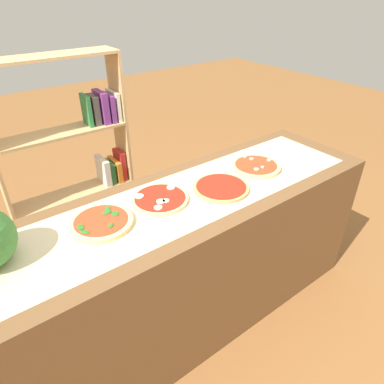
{
  "coord_description": "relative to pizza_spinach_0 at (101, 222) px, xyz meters",
  "views": [
    {
      "loc": [
        -0.9,
        -1.19,
        1.83
      ],
      "look_at": [
        0.0,
        0.0,
        0.9
      ],
      "focal_mm": 32.2,
      "sensor_mm": 36.0,
      "label": 1
    }
  ],
  "objects": [
    {
      "name": "bookshelf",
      "position": [
        0.29,
        0.99,
        -0.23
      ],
      "size": [
        0.88,
        0.23,
        1.45
      ],
      "color": "tan",
      "rests_on": "ground_plane"
    },
    {
      "name": "pizza_spinach_0",
      "position": [
        0.0,
        0.0,
        0.0
      ],
      "size": [
        0.29,
        0.29,
        0.03
      ],
      "color": "#E5C17F",
      "rests_on": "parchment_paper"
    },
    {
      "name": "ground_plane",
      "position": [
        0.48,
        -0.05,
        -0.9
      ],
      "size": [
        12.0,
        12.0,
        0.0
      ],
      "primitive_type": "plane",
      "color": "brown"
    },
    {
      "name": "parchment_paper",
      "position": [
        0.48,
        -0.05,
        -0.01
      ],
      "size": [
        1.95,
        0.48,
        0.0
      ],
      "primitive_type": "cube",
      "color": "beige",
      "rests_on": "counter"
    },
    {
      "name": "pizza_plain_2",
      "position": [
        0.63,
        -0.09,
        -0.0
      ],
      "size": [
        0.29,
        0.29,
        0.02
      ],
      "color": "tan",
      "rests_on": "parchment_paper"
    },
    {
      "name": "counter",
      "position": [
        0.48,
        -0.05,
        -0.46
      ],
      "size": [
        2.18,
        0.65,
        0.88
      ],
      "primitive_type": "cube",
      "color": "brown",
      "rests_on": "ground_plane"
    },
    {
      "name": "pizza_mushroom_3",
      "position": [
        0.95,
        -0.04,
        -0.0
      ],
      "size": [
        0.29,
        0.29,
        0.03
      ],
      "color": "#E5C17F",
      "rests_on": "parchment_paper"
    },
    {
      "name": "pizza_mozzarella_1",
      "position": [
        0.32,
        0.01,
        -0.0
      ],
      "size": [
        0.28,
        0.28,
        0.02
      ],
      "color": "#E5C17F",
      "rests_on": "parchment_paper"
    }
  ]
}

